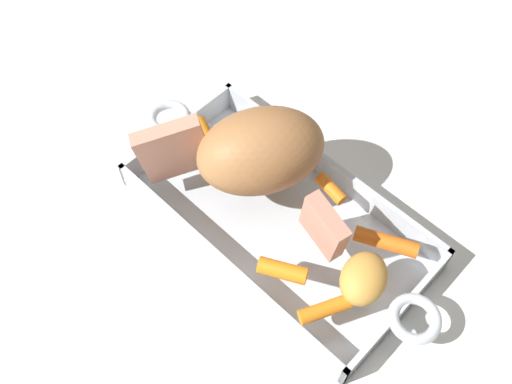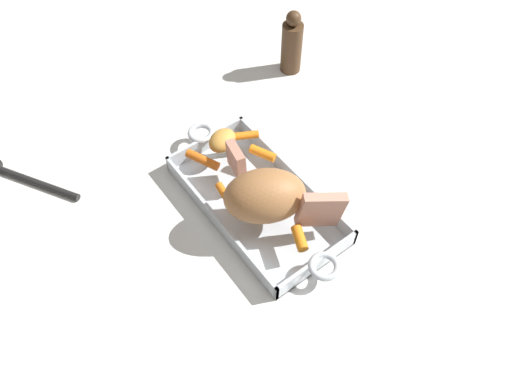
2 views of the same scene
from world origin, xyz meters
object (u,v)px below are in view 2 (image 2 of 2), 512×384
Objects in this scene: pork_roast at (265,196)px; baby_carrot_southwest at (263,153)px; roast_slice_outer at (321,210)px; potato_whole at (222,140)px; pepper_mill at (292,45)px; roasting_dish at (257,201)px; roast_slice_thin at (238,159)px; baby_carrot_long at (300,238)px; baby_carrot_short at (245,135)px; baby_carrot_northwest at (223,192)px; baby_carrot_center_left at (203,160)px; serving_spoon at (14,174)px.

pork_roast is 0.14m from baby_carrot_southwest.
pork_roast is 1.88× the size of roast_slice_outer.
roast_slice_outer reaches higher than potato_whole.
pork_roast reaches higher than baby_carrot_southwest.
baby_carrot_southwest is 0.33m from pepper_mill.
pepper_mill is at bearing -48.50° from roasting_dish.
pork_roast is at bearing 169.55° from roast_slice_thin.
baby_carrot_short is at bearing -14.87° from baby_carrot_long.
roast_slice_outer is 1.41× the size of baby_carrot_short.
roast_slice_thin is at bearing -2.82° from baby_carrot_long.
roasting_dish is 7.10× the size of potato_whole.
potato_whole is (0.10, -0.07, 0.01)m from baby_carrot_northwest.
baby_carrot_short is at bearing 121.42° from pepper_mill.
baby_carrot_southwest is 0.09m from potato_whole.
potato_whole is (0.01, 0.05, 0.01)m from baby_carrot_short.
baby_carrot_center_left is (0.25, 0.09, -0.03)m from roast_slice_outer.
baby_carrot_northwest is at bearing 172.34° from baby_carrot_center_left.
baby_carrot_short is 1.36× the size of baby_carrot_northwest.
pork_roast is 2.36× the size of potato_whole.
roast_slice_thin reaches higher than potato_whole.
pepper_mill is at bearing -128.27° from serving_spoon.
roast_slice_thin is at bearing 124.36° from pepper_mill.
roast_slice_thin is 0.37m from pepper_mill.
baby_carrot_southwest is (0.11, -0.08, -0.04)m from pork_roast.
potato_whole is 0.33m from pepper_mill.
pepper_mill is at bearing -58.58° from baby_carrot_short.
baby_carrot_northwest is at bearing 33.99° from roast_slice_outer.
serving_spoon is at bearing 52.94° from baby_carrot_center_left.
baby_carrot_southwest is at bearing -75.29° from baby_carrot_northwest.
roast_slice_outer is 1.26× the size of potato_whole.
serving_spoon is (0.24, 0.32, -0.05)m from baby_carrot_center_left.
roasting_dish is 7.45× the size of roast_slice_thin.
serving_spoon is at bearing 44.93° from roasting_dish.
roast_slice_outer is 0.49× the size of pepper_mill.
pork_roast is 0.17m from baby_carrot_center_left.
baby_carrot_center_left is 1.71× the size of baby_carrot_northwest.
baby_carrot_center_left is (0.17, 0.03, -0.04)m from pork_roast.
roasting_dish is 1.98× the size of serving_spoon.
roast_slice_outer is at bearing -170.85° from serving_spoon.
pork_roast is at bearing 154.92° from baby_carrot_short.
baby_carrot_short is at bearing -0.96° from baby_carrot_southwest.
baby_carrot_southwest is 0.85× the size of potato_whole.
baby_carrot_southwest is (0.20, -0.07, -0.00)m from baby_carrot_long.
pepper_mill is at bearing -49.55° from baby_carrot_southwest.
pork_roast is 2.78× the size of baby_carrot_southwest.
baby_carrot_southwest reaches higher than roasting_dish.
potato_whole is (0.26, 0.04, -0.02)m from roast_slice_outer.
potato_whole is (0.07, -0.01, -0.01)m from roast_slice_thin.
baby_carrot_northwest is at bearing 145.93° from potato_whole.
roast_slice_thin is 1.29× the size of baby_carrot_long.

